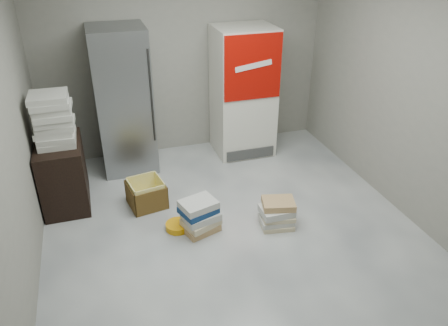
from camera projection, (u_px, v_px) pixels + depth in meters
ground at (242, 246)px, 4.58m from camera, size 5.00×5.00×0.00m
room_shell at (246, 81)px, 3.71m from camera, size 4.04×5.04×2.82m
steel_fridge at (124, 101)px, 5.67m from camera, size 0.70×0.72×1.90m
coke_cooler at (243, 92)px, 6.12m from camera, size 0.80×0.73×1.80m
wood_shelf at (63, 174)px, 5.11m from camera, size 0.50×0.80×0.80m
supply_box_stack at (53, 119)px, 4.78m from camera, size 0.45×0.44×0.58m
phonebook_stack_main at (200, 216)px, 4.73m from camera, size 0.47×0.42×0.37m
phonebook_stack_side at (277, 214)px, 4.83m from camera, size 0.42×0.37×0.31m
cardboard_box at (147, 195)px, 5.19m from camera, size 0.47×0.47×0.33m
bucket_lid at (178, 226)px, 4.82m from camera, size 0.34×0.34×0.07m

